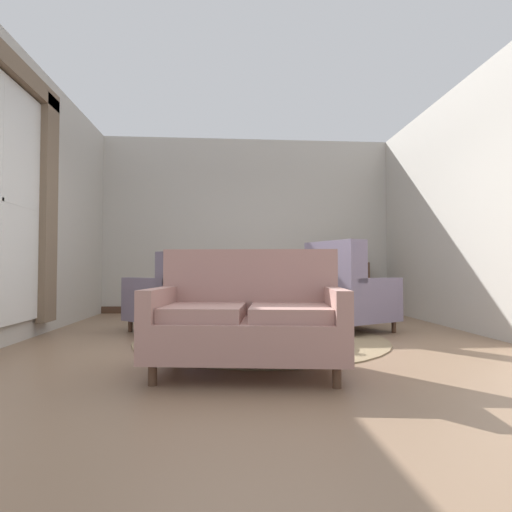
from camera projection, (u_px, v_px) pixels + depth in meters
ground at (264, 345)px, 4.15m from camera, size 8.96×8.96×0.00m
wall_back at (248, 225)px, 7.39m from camera, size 5.41×0.08×3.16m
wall_left at (44, 204)px, 4.98m from camera, size 0.08×4.48×3.16m
wall_right at (455, 208)px, 5.34m from camera, size 0.08×4.48×3.16m
baseboard_back at (248, 309)px, 7.29m from camera, size 5.25×0.03×0.12m
area_rug at (261, 339)px, 4.45m from camera, size 2.74×2.74×0.01m
window_with_curtains at (4, 183)px, 3.90m from camera, size 0.12×2.13×2.74m
coffee_table at (260, 302)px, 4.43m from camera, size 0.93×0.93×0.49m
porcelain_vase at (265, 281)px, 4.48m from camera, size 0.15×0.15×0.35m
settee at (248, 319)px, 3.06m from camera, size 1.50×0.97×0.94m
armchair_near_window at (253, 295)px, 5.56m from camera, size 0.99×1.05×1.00m
armchair_back_corner at (175, 298)px, 5.00m from camera, size 1.21×1.20×0.98m
armchair_foreground_right at (347, 295)px, 5.02m from camera, size 1.15×1.14×1.12m
side_table at (328, 299)px, 5.01m from camera, size 0.58×0.58×0.67m
sideboard at (339, 284)px, 7.18m from camera, size 1.01×0.35×1.15m
gramophone at (342, 250)px, 7.12m from camera, size 0.41×0.47×0.47m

